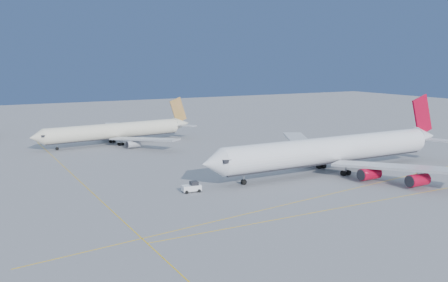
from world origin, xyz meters
TOP-DOWN VIEW (x-y plane):
  - ground at (0.00, 0.00)m, footprint 500.00×500.00m
  - taxiway_lines at (-14.71, 6.34)m, footprint 118.86×140.00m
  - airliner_virgin at (18.70, 10.51)m, footprint 74.49×67.07m
  - airliner_etihad at (-17.02, 77.36)m, footprint 56.12×51.54m
  - pushback_tug at (-21.15, 10.06)m, footprint 4.16×2.77m

SIDE VIEW (x-z plane):
  - ground at x=0.00m, z-range 0.00..0.00m
  - taxiway_lines at x=-14.71m, z-range 0.00..0.02m
  - pushback_tug at x=-21.15m, z-range -0.08..2.16m
  - airliner_etihad at x=-17.02m, z-range -2.86..11.78m
  - airliner_virgin at x=18.70m, z-range -3.65..14.76m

